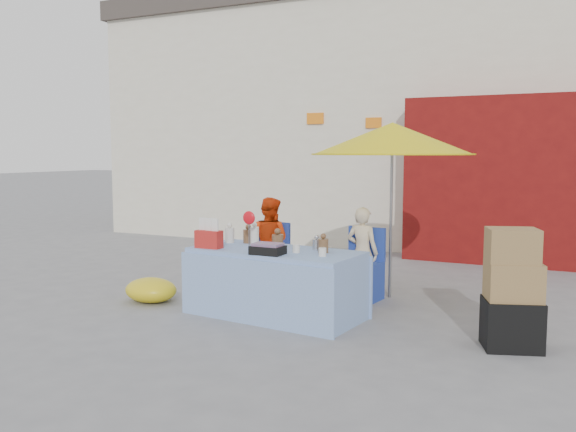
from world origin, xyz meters
The scene contains 10 objects.
ground centered at (0.00, 0.00, 0.00)m, with size 80.00×80.00×0.00m, color slate.
backdrop centered at (0.52, 7.52, 3.10)m, with size 14.00×8.00×7.80m.
market_table centered at (0.29, -0.09, 0.37)m, with size 1.94×1.07×1.13m.
chair_left centered at (-0.38, 0.97, 0.26)m, with size 0.54×0.53×0.85m.
chair_right centered at (0.87, 0.97, 0.26)m, with size 0.54×0.53×0.85m.
vendor_orange centered at (-0.39, 1.10, 0.59)m, with size 0.57×0.44×1.17m, color red.
vendor_beige centered at (0.86, 1.10, 0.55)m, with size 0.40×0.26×1.09m, color beige.
umbrella centered at (1.16, 1.25, 1.89)m, with size 1.90×1.90×2.09m.
box_stack centered at (2.68, -0.16, 0.50)m, with size 0.59×0.53×1.08m.
tarp_bundle centered at (-1.28, -0.19, 0.14)m, with size 0.63×0.51×0.29m, color gold.
Camera 1 is at (3.18, -5.77, 1.74)m, focal length 38.00 mm.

